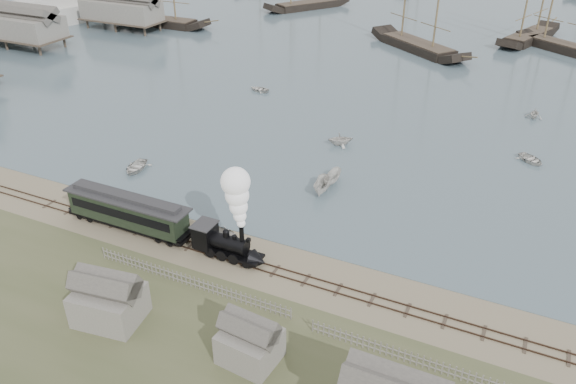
% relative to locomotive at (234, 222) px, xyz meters
% --- Properties ---
extents(ground, '(600.00, 600.00, 0.00)m').
position_rel_locomotive_xyz_m(ground, '(4.96, 2.00, -4.12)').
color(ground, gray).
rests_on(ground, ground).
extents(rail_track, '(120.00, 1.80, 0.16)m').
position_rel_locomotive_xyz_m(rail_track, '(4.96, 0.00, -4.08)').
color(rail_track, '#3E2C21').
rests_on(rail_track, ground).
extents(picket_fence_west, '(19.00, 0.10, 1.20)m').
position_rel_locomotive_xyz_m(picket_fence_west, '(-1.54, -5.00, -4.12)').
color(picket_fence_west, slate).
rests_on(picket_fence_west, ground).
extents(picket_fence_east, '(15.00, 0.10, 1.20)m').
position_rel_locomotive_xyz_m(picket_fence_east, '(17.46, -5.50, -4.12)').
color(picket_fence_east, slate).
rests_on(picket_fence_east, ground).
extents(shed_left, '(5.00, 4.00, 4.10)m').
position_rel_locomotive_xyz_m(shed_left, '(-5.04, -11.00, -4.12)').
color(shed_left, slate).
rests_on(shed_left, ground).
extents(shed_mid, '(4.00, 3.50, 3.60)m').
position_rel_locomotive_xyz_m(shed_mid, '(6.96, -10.00, -4.12)').
color(shed_mid, slate).
rests_on(shed_mid, ground).
extents(western_wharf, '(36.00, 56.00, 8.00)m').
position_rel_locomotive_xyz_m(western_wharf, '(-71.04, 42.00, -0.06)').
color(western_wharf, slate).
rests_on(western_wharf, harbor_water).
extents(locomotive, '(7.15, 2.67, 8.91)m').
position_rel_locomotive_xyz_m(locomotive, '(0.00, 0.00, 0.00)').
color(locomotive, black).
rests_on(locomotive, ground).
extents(passenger_coach, '(13.71, 2.64, 3.33)m').
position_rel_locomotive_xyz_m(passenger_coach, '(-12.13, 0.00, -2.01)').
color(passenger_coach, black).
rests_on(passenger_coach, ground).
extents(beached_dinghy, '(4.02, 4.89, 0.88)m').
position_rel_locomotive_xyz_m(beached_dinghy, '(-2.69, 2.28, -3.68)').
color(beached_dinghy, silver).
rests_on(beached_dinghy, ground).
extents(rowboat_0, '(4.59, 3.69, 0.85)m').
position_rel_locomotive_xyz_m(rowboat_0, '(-19.61, 10.21, -3.64)').
color(rowboat_0, silver).
rests_on(rowboat_0, harbor_water).
extents(rowboat_1, '(4.12, 4.26, 1.72)m').
position_rel_locomotive_xyz_m(rowboat_1, '(-0.22, 27.27, -3.20)').
color(rowboat_1, silver).
rests_on(rowboat_1, harbor_water).
extents(rowboat_2, '(3.67, 1.48, 1.40)m').
position_rel_locomotive_xyz_m(rowboat_2, '(2.63, 17.10, -3.36)').
color(rowboat_2, silver).
rests_on(rowboat_2, harbor_water).
extents(rowboat_3, '(4.33, 4.38, 0.74)m').
position_rel_locomotive_xyz_m(rowboat_3, '(22.55, 32.66, -3.69)').
color(rowboat_3, silver).
rests_on(rowboat_3, harbor_water).
extents(rowboat_6, '(2.75, 3.60, 0.69)m').
position_rel_locomotive_xyz_m(rowboat_6, '(-19.34, 40.95, -3.71)').
color(rowboat_6, silver).
rests_on(rowboat_6, harbor_water).
extents(rowboat_7, '(2.88, 2.54, 1.42)m').
position_rel_locomotive_xyz_m(rowboat_7, '(21.69, 47.86, -3.35)').
color(rowboat_7, silver).
rests_on(rowboat_7, harbor_water).
extents(rowboat_8, '(4.21, 2.21, 1.55)m').
position_rel_locomotive_xyz_m(rowboat_8, '(2.35, 14.74, -3.29)').
color(rowboat_8, silver).
rests_on(rowboat_8, harbor_water).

